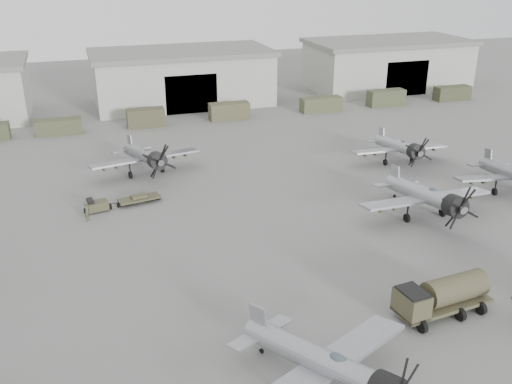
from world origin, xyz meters
TOP-DOWN VIEW (x-y plane):
  - ground at (0.00, 0.00)m, footprint 220.00×220.00m
  - hangar_center at (0.00, 61.96)m, footprint 29.00×14.80m
  - hangar_right at (38.00, 61.96)m, footprint 29.00×14.80m
  - support_truck_2 at (-19.80, 50.00)m, footprint 6.16×2.20m
  - support_truck_3 at (-7.86, 50.00)m, footprint 5.31×2.20m
  - support_truck_4 at (4.59, 50.00)m, footprint 5.99×2.20m
  - support_truck_5 at (19.62, 50.00)m, footprint 6.57×2.20m
  - support_truck_6 at (31.16, 50.00)m, footprint 6.16×2.20m
  - support_truck_7 at (43.86, 50.00)m, footprint 6.28×2.20m
  - aircraft_near_1 at (-5.73, -7.87)m, footprint 12.36×11.22m
  - aircraft_mid_2 at (12.89, 10.66)m, footprint 12.90×11.61m
  - aircraft_far_0 at (-10.50, 30.33)m, footprint 12.58×11.33m
  - aircraft_far_1 at (18.56, 24.78)m, footprint 11.64×10.48m
  - fuel_tanker at (5.20, -2.81)m, footprint 7.33×3.80m
  - tug_trailer at (-14.87, 22.38)m, footprint 7.32×2.63m
  - ground_crew at (-17.44, 20.23)m, footprint 0.72×0.85m

SIDE VIEW (x-z plane):
  - ground at x=0.00m, z-range 0.00..0.00m
  - tug_trailer at x=-14.87m, z-range -0.18..1.27m
  - ground_crew at x=-17.44m, z-range 0.00..1.97m
  - support_truck_2 at x=-19.80m, z-range 0.00..2.11m
  - support_truck_5 at x=19.62m, z-range 0.00..2.22m
  - support_truck_7 at x=43.86m, z-range 0.00..2.32m
  - support_truck_4 at x=4.59m, z-range 0.00..2.50m
  - support_truck_6 at x=31.16m, z-range 0.00..2.59m
  - support_truck_3 at x=-7.86m, z-range 0.00..2.61m
  - fuel_tanker at x=5.20m, z-range 0.20..2.95m
  - aircraft_far_1 at x=18.56m, z-range -0.21..4.44m
  - aircraft_far_0 at x=-10.50m, z-range -0.23..4.77m
  - aircraft_near_1 at x=-5.73m, z-range -0.23..4.85m
  - aircraft_mid_2 at x=12.89m, z-range -0.23..4.96m
  - hangar_center at x=0.00m, z-range 0.02..8.72m
  - hangar_right at x=38.00m, z-range 0.02..8.72m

